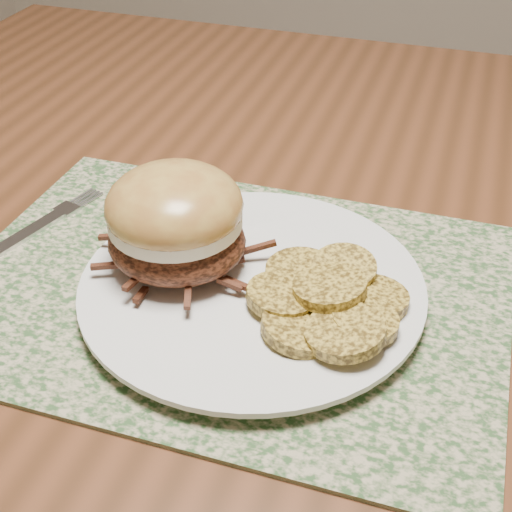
{
  "coord_description": "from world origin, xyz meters",
  "views": [
    {
      "loc": [
        -0.0,
        -0.62,
        1.12
      ],
      "look_at": [
        -0.14,
        -0.18,
        0.79
      ],
      "focal_mm": 50.0,
      "sensor_mm": 36.0,
      "label": 1
    }
  ],
  "objects": [
    {
      "name": "placemat",
      "position": [
        -0.16,
        -0.19,
        0.75
      ],
      "size": [
        0.45,
        0.33,
        0.0
      ],
      "primitive_type": "cube",
      "color": "#304F28",
      "rests_on": "dining_table"
    },
    {
      "name": "dinner_plate",
      "position": [
        -0.14,
        -0.19,
        0.76
      ],
      "size": [
        0.26,
        0.26,
        0.02
      ],
      "primitive_type": "cylinder",
      "color": "silver",
      "rests_on": "placemat"
    },
    {
      "name": "fork",
      "position": [
        -0.36,
        -0.16,
        0.76
      ],
      "size": [
        0.06,
        0.17,
        0.0
      ],
      "rotation": [
        0.0,
        0.0,
        -0.27
      ],
      "color": "silver",
      "rests_on": "placemat"
    },
    {
      "name": "pork_sandwich",
      "position": [
        -0.21,
        -0.19,
        0.81
      ],
      "size": [
        0.13,
        0.13,
        0.09
      ],
      "rotation": [
        0.0,
        0.0,
        -0.17
      ],
      "color": "black",
      "rests_on": "dinner_plate"
    },
    {
      "name": "roasted_potatoes",
      "position": [
        -0.08,
        -0.21,
        0.78
      ],
      "size": [
        0.13,
        0.15,
        0.03
      ],
      "color": "gold",
      "rests_on": "dinner_plate"
    },
    {
      "name": "dining_table",
      "position": [
        0.0,
        0.0,
        0.67
      ],
      "size": [
        1.5,
        0.9,
        0.75
      ],
      "color": "#5C311A",
      "rests_on": "ground"
    }
  ]
}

